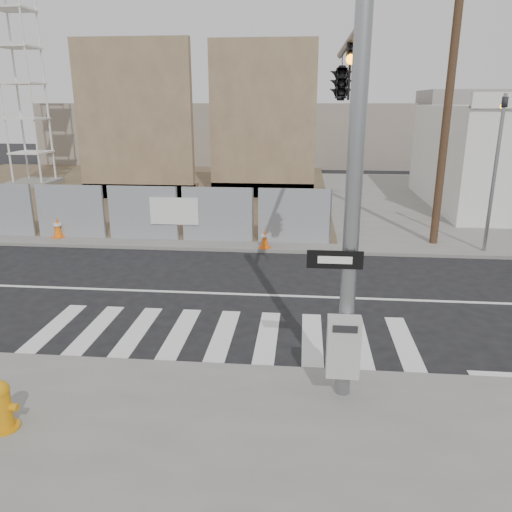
# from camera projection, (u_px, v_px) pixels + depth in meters

# --- Properties ---
(ground) EXTENTS (100.00, 100.00, 0.00)m
(ground) POSITION_uv_depth(u_px,v_px,m) (238.00, 294.00, 13.67)
(ground) COLOR black
(ground) RESTS_ON ground
(sidewalk_far) EXTENTS (50.00, 20.00, 0.12)m
(sidewalk_far) POSITION_uv_depth(u_px,v_px,m) (272.00, 199.00, 26.97)
(sidewalk_far) COLOR slate
(sidewalk_far) RESTS_ON ground
(signal_pole) EXTENTS (0.96, 5.87, 7.00)m
(signal_pole) POSITION_uv_depth(u_px,v_px,m) (344.00, 115.00, 10.09)
(signal_pole) COLOR gray
(signal_pole) RESTS_ON sidewalk_near
(far_signal_pole) EXTENTS (0.16, 0.20, 5.60)m
(far_signal_pole) POSITION_uv_depth(u_px,v_px,m) (498.00, 152.00, 16.29)
(far_signal_pole) COLOR gray
(far_signal_pole) RESTS_ON sidewalk_far
(concrete_wall_left) EXTENTS (6.00, 1.30, 8.00)m
(concrete_wall_left) POSITION_uv_depth(u_px,v_px,m) (136.00, 136.00, 25.76)
(concrete_wall_left) COLOR brown
(concrete_wall_left) RESTS_ON sidewalk_far
(concrete_wall_right) EXTENTS (5.50, 1.30, 8.00)m
(concrete_wall_right) POSITION_uv_depth(u_px,v_px,m) (263.00, 136.00, 26.12)
(concrete_wall_right) COLOR brown
(concrete_wall_right) RESTS_ON sidewalk_far
(crane_tower) EXTENTS (2.60, 2.60, 18.15)m
(crane_tower) POSITION_uv_depth(u_px,v_px,m) (16.00, 30.00, 28.57)
(crane_tower) COLOR slate
(crane_tower) RESTS_ON sidewalk_far
(utility_pole_right) EXTENTS (1.60, 0.28, 10.00)m
(utility_pole_right) POSITION_uv_depth(u_px,v_px,m) (449.00, 97.00, 16.77)
(utility_pole_right) COLOR #473021
(utility_pole_right) RESTS_ON sidewalk_far
(fire_hydrant) EXTENTS (0.51, 0.44, 0.83)m
(fire_hydrant) POSITION_uv_depth(u_px,v_px,m) (2.00, 406.00, 7.72)
(fire_hydrant) COLOR orange
(fire_hydrant) RESTS_ON sidewalk_near
(traffic_cone_c) EXTENTS (0.50, 0.50, 0.78)m
(traffic_cone_c) POSITION_uv_depth(u_px,v_px,m) (58.00, 228.00, 18.89)
(traffic_cone_c) COLOR orange
(traffic_cone_c) RESTS_ON sidewalk_far
(traffic_cone_d) EXTENTS (0.44, 0.44, 0.69)m
(traffic_cone_d) POSITION_uv_depth(u_px,v_px,m) (265.00, 239.00, 17.51)
(traffic_cone_d) COLOR #F95C0D
(traffic_cone_d) RESTS_ON sidewalk_far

